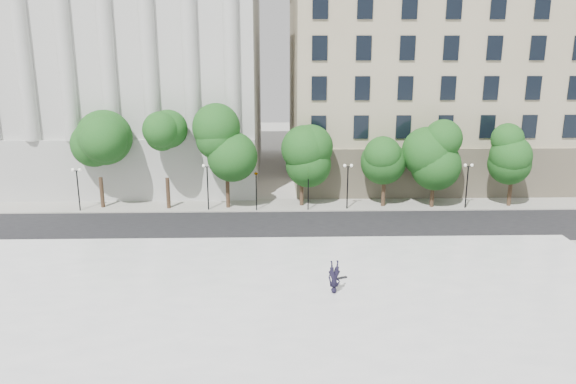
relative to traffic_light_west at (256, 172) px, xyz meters
name	(u,v)px	position (x,y,z in m)	size (l,w,h in m)	color
ground	(279,336)	(1.81, -22.30, -3.64)	(160.00, 160.00, 0.00)	#AFACA6
plaza	(278,306)	(1.81, -19.30, -3.41)	(44.00, 22.00, 0.45)	white
street	(277,226)	(1.81, -4.30, -3.63)	(60.00, 8.00, 0.02)	black
far_sidewalk	(276,205)	(1.81, 1.70, -3.58)	(60.00, 4.00, 0.12)	#A7A49A
building_west	(124,60)	(-15.19, 16.27, 9.25)	(31.50, 27.65, 25.60)	#B9B9B5
building_east	(449,75)	(21.81, 16.61, 7.51)	(36.00, 26.15, 23.00)	tan
traffic_light_west	(256,172)	(0.00, 0.00, 0.00)	(0.48, 1.63, 4.15)	black
traffic_light_east	(308,172)	(4.67, 0.00, 0.01)	(0.56, 1.67, 4.16)	black
person_lying	(334,288)	(5.13, -18.13, -2.91)	(0.73, 0.48, 2.00)	black
skateboard	(341,278)	(5.82, -16.08, -3.15)	(0.74, 0.19, 0.08)	black
street_trees	(292,153)	(3.22, 1.10, 1.47)	(41.42, 4.97, 7.86)	#382619
lamp_posts	(277,179)	(1.90, 0.30, -0.72)	(35.97, 0.28, 4.33)	black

